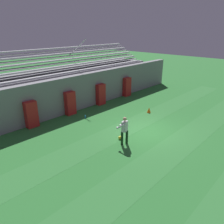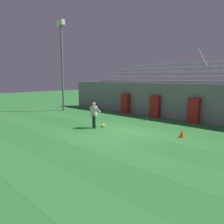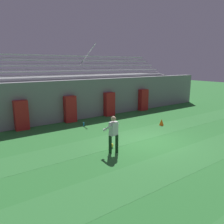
{
  "view_description": "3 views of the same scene",
  "coord_description": "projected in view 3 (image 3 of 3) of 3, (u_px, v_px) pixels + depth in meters",
  "views": [
    {
      "loc": [
        -10.84,
        -7.1,
        6.23
      ],
      "look_at": [
        -2.25,
        0.98,
        1.67
      ],
      "focal_mm": 35.0,
      "sensor_mm": 36.0,
      "label": 1
    },
    {
      "loc": [
        8.01,
        -9.23,
        3.22
      ],
      "look_at": [
        -2.35,
        1.63,
        0.85
      ],
      "focal_mm": 35.0,
      "sensor_mm": 36.0,
      "label": 2
    },
    {
      "loc": [
        -7.68,
        -7.46,
        3.86
      ],
      "look_at": [
        -1.72,
        0.91,
        1.61
      ],
      "focal_mm": 35.0,
      "sensor_mm": 36.0,
      "label": 3
    }
  ],
  "objects": [
    {
      "name": "turf_stripe_mid",
      "position": [
        190.0,
        157.0,
        9.23
      ],
      "size": [
        28.0,
        1.81,
        0.01
      ],
      "primitive_type": "cube",
      "color": "#337A38",
      "rests_on": "ground"
    },
    {
      "name": "padding_pillar_gate_left",
      "position": [
        70.0,
        109.0,
        14.75
      ],
      "size": [
        0.79,
        0.44,
        1.78
      ],
      "primitive_type": "cube",
      "color": "#B21E1E",
      "rests_on": "ground"
    },
    {
      "name": "ground_plane",
      "position": [
        150.0,
        142.0,
        11.12
      ],
      "size": [
        80.0,
        80.0,
        0.0
      ],
      "primitive_type": "plane",
      "color": "#2D7533"
    },
    {
      "name": "back_wall",
      "position": [
        87.0,
        99.0,
        15.99
      ],
      "size": [
        24.0,
        0.6,
        2.8
      ],
      "primitive_type": "cube",
      "color": "gray",
      "rests_on": "ground"
    },
    {
      "name": "padding_pillar_gate_right",
      "position": [
        109.0,
        104.0,
        16.58
      ],
      "size": [
        0.79,
        0.44,
        1.78
      ],
      "primitive_type": "cube",
      "color": "#B21E1E",
      "rests_on": "ground"
    },
    {
      "name": "water_bottle",
      "position": [
        84.0,
        124.0,
        13.9
      ],
      "size": [
        0.07,
        0.07,
        0.24
      ],
      "primitive_type": "cylinder",
      "color": "#1E8CD8",
      "rests_on": "ground"
    },
    {
      "name": "padding_pillar_far_right",
      "position": [
        143.0,
        100.0,
        18.57
      ],
      "size": [
        0.79,
        0.44,
        1.78
      ],
      "primitive_type": "cube",
      "color": "#B21E1E",
      "rests_on": "ground"
    },
    {
      "name": "padding_pillar_far_left",
      "position": [
        21.0,
        115.0,
        12.96
      ],
      "size": [
        0.79,
        0.44,
        1.78
      ],
      "primitive_type": "cube",
      "color": "#B21E1E",
      "rests_on": "ground"
    },
    {
      "name": "goalkeeper",
      "position": [
        113.0,
        132.0,
        9.55
      ],
      "size": [
        0.68,
        0.62,
        1.67
      ],
      "color": "#143319",
      "rests_on": "ground"
    },
    {
      "name": "bleacher_stand",
      "position": [
        73.0,
        94.0,
        17.83
      ],
      "size": [
        18.0,
        4.05,
        5.43
      ],
      "color": "gray",
      "rests_on": "ground"
    },
    {
      "name": "turf_stripe_far",
      "position": [
        134.0,
        135.0,
        12.12
      ],
      "size": [
        28.0,
        1.81,
        0.01
      ],
      "primitive_type": "cube",
      "color": "#337A38",
      "rests_on": "ground"
    },
    {
      "name": "traffic_cone",
      "position": [
        162.0,
        122.0,
        14.07
      ],
      "size": [
        0.3,
        0.3,
        0.42
      ],
      "primitive_type": "cone",
      "color": "orange",
      "rests_on": "ground"
    },
    {
      "name": "soccer_ball",
      "position": [
        111.0,
        145.0,
        10.31
      ],
      "size": [
        0.22,
        0.22,
        0.22
      ],
      "primitive_type": "sphere",
      "color": "yellow",
      "rests_on": "ground"
    }
  ]
}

